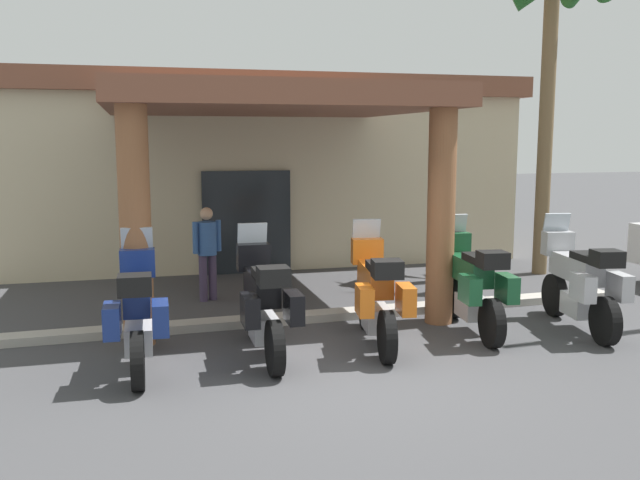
# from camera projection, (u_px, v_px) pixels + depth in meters

# --- Properties ---
(ground_plane) EXTENTS (80.00, 80.00, 0.00)m
(ground_plane) POSITION_uv_depth(u_px,v_px,m) (352.00, 372.00, 8.13)
(ground_plane) COLOR #424244
(motel_building) EXTENTS (12.94, 11.16, 4.09)m
(motel_building) POSITION_uv_depth(u_px,v_px,m) (229.00, 166.00, 16.42)
(motel_building) COLOR beige
(motel_building) RESTS_ON ground_plane
(motorcycle_blue) EXTENTS (0.73, 2.21, 1.61)m
(motorcycle_blue) POSITION_uv_depth(u_px,v_px,m) (138.00, 312.00, 8.19)
(motorcycle_blue) COLOR black
(motorcycle_blue) RESTS_ON ground_plane
(motorcycle_black) EXTENTS (0.72, 2.21, 1.61)m
(motorcycle_black) POSITION_uv_depth(u_px,v_px,m) (264.00, 302.00, 8.65)
(motorcycle_black) COLOR black
(motorcycle_black) RESTS_ON ground_plane
(motorcycle_orange) EXTENTS (0.90, 2.19, 1.61)m
(motorcycle_orange) POSITION_uv_depth(u_px,v_px,m) (377.00, 294.00, 9.11)
(motorcycle_orange) COLOR black
(motorcycle_orange) RESTS_ON ground_plane
(motorcycle_green) EXTENTS (0.83, 2.21, 1.61)m
(motorcycle_green) POSITION_uv_depth(u_px,v_px,m) (472.00, 284.00, 9.74)
(motorcycle_green) COLOR black
(motorcycle_green) RESTS_ON ground_plane
(motorcycle_silver) EXTENTS (0.90, 2.19, 1.61)m
(motorcycle_silver) POSITION_uv_depth(u_px,v_px,m) (580.00, 282.00, 9.85)
(motorcycle_silver) COLOR black
(motorcycle_silver) RESTS_ON ground_plane
(pedestrian) EXTENTS (0.50, 0.32, 1.60)m
(pedestrian) POSITION_uv_depth(u_px,v_px,m) (207.00, 247.00, 11.62)
(pedestrian) COLOR #3F334C
(pedestrian) RESTS_ON ground_plane
(palm_tree_near_portico) EXTENTS (2.49, 2.58, 6.55)m
(palm_tree_near_portico) POSITION_uv_depth(u_px,v_px,m) (551.00, 19.00, 13.36)
(palm_tree_near_portico) COLOR brown
(palm_tree_near_portico) RESTS_ON ground_plane
(curb_strip) EXTENTS (9.68, 0.36, 0.12)m
(curb_strip) POSITION_uv_depth(u_px,v_px,m) (341.00, 314.00, 10.59)
(curb_strip) COLOR #ADA89E
(curb_strip) RESTS_ON ground_plane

